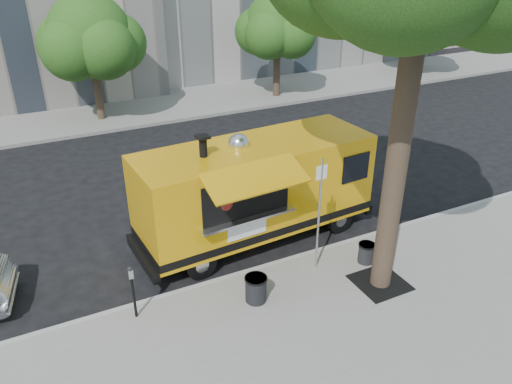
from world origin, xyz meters
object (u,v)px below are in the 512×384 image
parking_meter (132,286)px  trash_bin_left (366,252)px  food_truck (255,189)px  trash_bin_right (256,288)px  far_tree_b (90,36)px  far_tree_c (278,25)px  far_tree_d (428,9)px  sign_post (319,209)px

parking_meter → trash_bin_left: size_ratio=2.52×
food_truck → trash_bin_right: food_truck is taller
parking_meter → far_tree_b: bearing=81.9°
far_tree_c → parking_meter: bearing=-128.7°
far_tree_d → trash_bin_right: size_ratio=8.89×
far_tree_b → parking_meter: (-2.00, -14.05, -2.85)m
parking_meter → far_tree_d: bearing=33.6°
far_tree_c → sign_post: far_tree_c is taller
far_tree_c → food_truck: 13.97m
trash_bin_left → parking_meter: bearing=174.4°
trash_bin_right → parking_meter: bearing=165.4°
far_tree_d → trash_bin_right: bearing=-141.5°
far_tree_d → parking_meter: (-21.00, -13.95, -2.91)m
far_tree_b → trash_bin_left: size_ratio=10.40×
far_tree_b → trash_bin_right: (0.62, -14.73, -3.34)m
far_tree_d → trash_bin_left: size_ratio=10.67×
trash_bin_right → sign_post: bearing=14.0°
far_tree_b → trash_bin_left: far_tree_b is taller
far_tree_b → trash_bin_left: bearing=-75.3°
trash_bin_right → food_truck: bearing=63.9°
far_tree_c → food_truck: (-7.11, -11.83, -2.15)m
far_tree_c → trash_bin_right: bearing=-120.2°
far_tree_b → far_tree_d: size_ratio=0.97×
far_tree_b → trash_bin_left: (3.83, -14.63, -3.40)m
far_tree_b → far_tree_d: (19.00, -0.10, 0.06)m
food_truck → trash_bin_left: size_ratio=13.01×
sign_post → trash_bin_right: size_ratio=4.72×
far_tree_d → trash_bin_right: far_tree_d is taller
far_tree_d → trash_bin_left: far_tree_d is taller
far_tree_b → sign_post: 14.61m
far_tree_b → trash_bin_right: bearing=-87.6°
trash_bin_right → trash_bin_left: bearing=1.9°
far_tree_d → trash_bin_right: (-18.38, -14.63, -3.40)m
far_tree_c → far_tree_d: bearing=1.1°
far_tree_d → parking_meter: 25.38m
far_tree_b → parking_meter: far_tree_b is taller
far_tree_b → far_tree_c: bearing=-1.9°
trash_bin_left → far_tree_c: bearing=70.2°
far_tree_b → sign_post: far_tree_b is taller
food_truck → trash_bin_left: 3.36m
far_tree_c → sign_post: bearing=-114.8°
far_tree_c → far_tree_d: 10.00m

